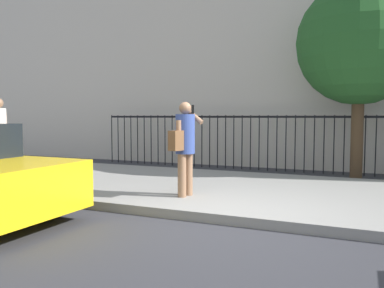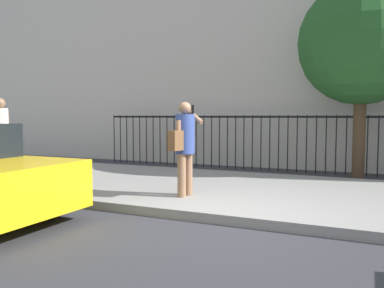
{
  "view_description": "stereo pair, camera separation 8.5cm",
  "coord_description": "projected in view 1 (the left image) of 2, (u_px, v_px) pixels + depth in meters",
  "views": [
    {
      "loc": [
        1.85,
        -5.26,
        1.56
      ],
      "look_at": [
        -1.01,
        1.31,
        1.06
      ],
      "focal_mm": 36.73,
      "sensor_mm": 36.0,
      "label": 1
    },
    {
      "loc": [
        1.93,
        -5.22,
        1.56
      ],
      "look_at": [
        -1.01,
        1.31,
        1.06
      ],
      "focal_mm": 36.73,
      "sensor_mm": 36.0,
      "label": 2
    }
  ],
  "objects": [
    {
      "name": "iron_fence",
      "position": [
        291.0,
        136.0,
        10.98
      ],
      "size": [
        12.03,
        0.04,
        1.6
      ],
      "color": "black",
      "rests_on": "ground"
    },
    {
      "name": "pedestrian_on_phone",
      "position": [
        184.0,
        142.0,
        6.88
      ],
      "size": [
        0.49,
        0.69,
        1.67
      ],
      "color": "#936B4C",
      "rests_on": "sidewalk"
    },
    {
      "name": "building_facade",
      "position": [
        306.0,
        1.0,
        13.05
      ],
      "size": [
        28.0,
        4.0,
        10.79
      ],
      "primitive_type": "cube",
      "color": "beige",
      "rests_on": "ground"
    },
    {
      "name": "ground_plane",
      "position": [
        220.0,
        225.0,
        5.65
      ],
      "size": [
        60.0,
        60.0,
        0.0
      ],
      "primitive_type": "plane",
      "color": "#333338"
    },
    {
      "name": "street_tree_near",
      "position": [
        360.0,
        43.0,
        9.53
      ],
      "size": [
        3.03,
        3.03,
        4.87
      ],
      "color": "#4C3823",
      "rests_on": "ground"
    },
    {
      "name": "sidewalk",
      "position": [
        258.0,
        193.0,
        7.66
      ],
      "size": [
        28.0,
        4.4,
        0.15
      ],
      "primitive_type": "cube",
      "color": "gray",
      "rests_on": "ground"
    }
  ]
}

